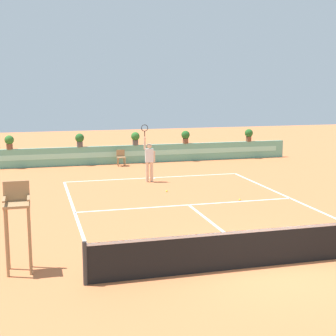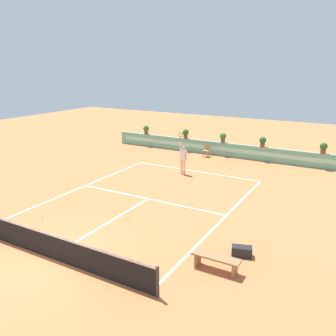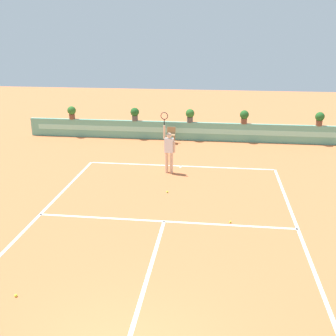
% 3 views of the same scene
% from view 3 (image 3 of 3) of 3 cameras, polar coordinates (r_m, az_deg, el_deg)
% --- Properties ---
extents(ground_plane, '(60.00, 60.00, 0.00)m').
position_cam_3_polar(ground_plane, '(12.39, -0.81, -8.46)').
color(ground_plane, '#C66B3D').
extents(court_lines, '(8.32, 11.94, 0.01)m').
position_cam_3_polar(court_lines, '(13.03, -0.37, -6.99)').
color(court_lines, white).
rests_on(court_lines, ground).
extents(back_wall_barrier, '(18.00, 0.21, 1.00)m').
position_cam_3_polar(back_wall_barrier, '(21.96, 2.94, 5.28)').
color(back_wall_barrier, '#60A88E').
rests_on(back_wall_barrier, ground).
extents(ball_kid_chair, '(0.44, 0.44, 0.85)m').
position_cam_3_polar(ball_kid_chair, '(21.34, 0.44, 4.84)').
color(ball_kid_chair, '#99754C').
rests_on(ball_kid_chair, ground).
extents(tennis_player, '(0.62, 0.26, 2.58)m').
position_cam_3_polar(tennis_player, '(16.64, 0.13, 2.75)').
color(tennis_player, beige).
rests_on(tennis_player, ground).
extents(tennis_ball_near_baseline, '(0.07, 0.07, 0.07)m').
position_cam_3_polar(tennis_ball_near_baseline, '(14.88, -0.10, -3.42)').
color(tennis_ball_near_baseline, '#CCE033').
rests_on(tennis_ball_near_baseline, ground).
extents(tennis_ball_mid_court, '(0.07, 0.07, 0.07)m').
position_cam_3_polar(tennis_ball_mid_court, '(10.12, -20.88, -16.63)').
color(tennis_ball_mid_court, '#CCE033').
rests_on(tennis_ball_mid_court, ground).
extents(tennis_ball_by_sideline, '(0.07, 0.07, 0.07)m').
position_cam_3_polar(tennis_ball_by_sideline, '(12.79, 8.89, -7.61)').
color(tennis_ball_by_sideline, '#CCE033').
rests_on(tennis_ball_by_sideline, ground).
extents(potted_plant_far_right, '(0.48, 0.48, 0.72)m').
position_cam_3_polar(potted_plant_far_right, '(22.34, 20.83, 6.70)').
color(potted_plant_far_right, brown).
rests_on(potted_plant_far_right, back_wall_barrier).
extents(potted_plant_left, '(0.48, 0.48, 0.72)m').
position_cam_3_polar(potted_plant_left, '(22.17, -4.76, 7.79)').
color(potted_plant_left, '#514C47').
rests_on(potted_plant_left, back_wall_barrier).
extents(potted_plant_right, '(0.48, 0.48, 0.72)m').
position_cam_3_polar(potted_plant_right, '(21.75, 10.82, 7.30)').
color(potted_plant_right, brown).
rests_on(potted_plant_right, back_wall_barrier).
extents(potted_plant_centre, '(0.48, 0.48, 0.72)m').
position_cam_3_polar(potted_plant_centre, '(21.75, 3.16, 7.61)').
color(potted_plant_centre, '#514C47').
rests_on(potted_plant_centre, back_wall_barrier).
extents(potted_plant_far_left, '(0.48, 0.48, 0.72)m').
position_cam_3_polar(potted_plant_far_left, '(23.17, -13.58, 7.82)').
color(potted_plant_far_left, brown).
rests_on(potted_plant_far_left, back_wall_barrier).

